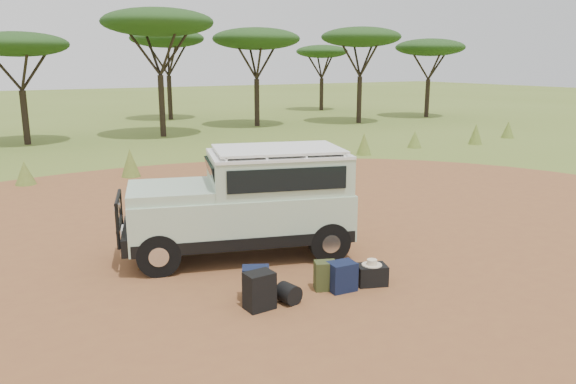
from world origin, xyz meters
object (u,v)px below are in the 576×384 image
backpack_navy (256,284)px  duffel_navy (342,277)px  walking_staff (145,233)px  backpack_olive (325,276)px  safari_vehicle (248,205)px  hard_case (372,275)px  backpack_black (259,291)px

backpack_navy → duffel_navy: 1.39m
walking_staff → backpack_olive: 3.19m
safari_vehicle → backpack_navy: 2.20m
backpack_navy → backpack_olive: bearing=16.4°
backpack_olive → hard_case: 0.80m
backpack_navy → hard_case: (1.90, -0.42, -0.10)m
backpack_black → duffel_navy: backpack_black is taller
safari_vehicle → backpack_olive: size_ratio=9.31×
duffel_navy → backpack_black: bearing=-177.3°
safari_vehicle → backpack_olive: safari_vehicle is taller
safari_vehicle → duffel_navy: (0.52, -2.28, -0.74)m
hard_case → duffel_navy: bearing=-164.9°
backpack_navy → hard_case: bearing=14.4°
backpack_navy → backpack_olive: (1.13, -0.21, -0.03)m
walking_staff → backpack_navy: walking_staff is taller
backpack_black → duffel_navy: (1.44, -0.06, -0.05)m
duffel_navy → backpack_navy: bearing=169.5°
backpack_black → backpack_navy: (0.10, 0.31, -0.02)m
safari_vehicle → walking_staff: (-1.89, 0.14, -0.29)m
walking_staff → backpack_navy: bearing=-117.4°
backpack_black → walking_staff: bearing=109.2°
walking_staff → hard_case: size_ratio=2.94×
backpack_olive → hard_case: size_ratio=0.99×
backpack_navy → walking_staff: bearing=144.4°
safari_vehicle → backpack_olive: (0.31, -2.12, -0.74)m
safari_vehicle → backpack_navy: safari_vehicle is taller
safari_vehicle → walking_staff: safari_vehicle is taller
safari_vehicle → backpack_black: size_ratio=7.74×
backpack_black → backpack_navy: backpack_black is taller
duffel_navy → hard_case: size_ratio=0.99×
hard_case → walking_staff: bearing=160.3°
safari_vehicle → duffel_navy: size_ratio=9.31×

